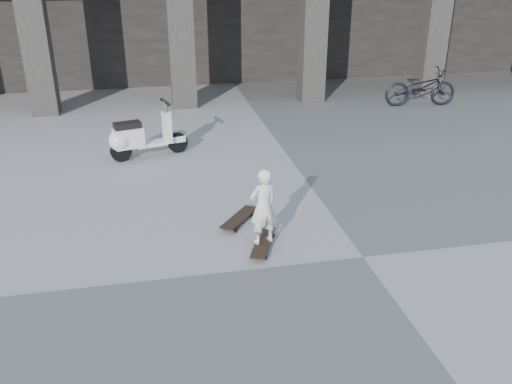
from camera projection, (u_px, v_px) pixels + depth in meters
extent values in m
plane|color=#525250|center=(363.00, 257.00, 7.51)|extent=(90.00, 90.00, 0.00)
cube|color=#2A2723|center=(35.00, 35.00, 13.33)|extent=(0.65, 0.65, 4.00)
cube|color=#2A2723|center=(180.00, 31.00, 13.98)|extent=(0.65, 0.65, 4.00)
cube|color=#2A2723|center=(313.00, 27.00, 14.63)|extent=(0.65, 0.65, 4.00)
cube|color=#2A2723|center=(434.00, 24.00, 15.28)|extent=(0.65, 0.65, 4.00)
cube|color=black|center=(263.00, 242.00, 7.73)|extent=(0.54, 0.94, 0.02)
cube|color=#B2B2B7|center=(267.00, 234.00, 8.04)|extent=(0.20, 0.12, 0.03)
cube|color=#B2B2B7|center=(259.00, 256.00, 7.46)|extent=(0.20, 0.12, 0.03)
cylinder|color=black|center=(260.00, 234.00, 8.06)|extent=(0.05, 0.07, 0.07)
cylinder|color=black|center=(273.00, 235.00, 8.03)|extent=(0.05, 0.07, 0.07)
cylinder|color=black|center=(252.00, 256.00, 7.48)|extent=(0.05, 0.07, 0.07)
cylinder|color=black|center=(266.00, 257.00, 7.45)|extent=(0.05, 0.07, 0.07)
cube|color=black|center=(239.00, 217.00, 8.43)|extent=(0.71, 0.82, 0.02)
cube|color=#B2B2B7|center=(248.00, 212.00, 8.69)|extent=(0.19, 0.16, 0.03)
cube|color=#B2B2B7|center=(230.00, 228.00, 8.19)|extent=(0.19, 0.16, 0.03)
cylinder|color=black|center=(243.00, 212.00, 8.74)|extent=(0.07, 0.08, 0.08)
cylinder|color=black|center=(254.00, 214.00, 8.66)|extent=(0.07, 0.08, 0.08)
cylinder|color=black|center=(224.00, 228.00, 8.24)|extent=(0.07, 0.08, 0.08)
cylinder|color=black|center=(236.00, 230.00, 8.16)|extent=(0.07, 0.08, 0.08)
imported|color=silver|center=(263.00, 207.00, 7.50)|extent=(0.46, 0.37, 1.11)
cylinder|color=black|center=(178.00, 143.00, 11.35)|extent=(0.43, 0.21, 0.42)
cylinder|color=black|center=(121.00, 151.00, 10.86)|extent=(0.43, 0.21, 0.42)
cube|color=silver|center=(151.00, 144.00, 11.09)|extent=(0.68, 0.43, 0.07)
cube|color=silver|center=(129.00, 138.00, 10.82)|extent=(0.64, 0.48, 0.40)
sphere|color=silver|center=(120.00, 140.00, 10.76)|extent=(0.44, 0.44, 0.44)
cube|color=black|center=(127.00, 125.00, 10.72)|extent=(0.58, 0.40, 0.10)
cube|color=silver|center=(167.00, 127.00, 11.11)|extent=(0.19, 0.37, 0.61)
cube|color=silver|center=(177.00, 139.00, 11.31)|extent=(0.34, 0.22, 0.13)
cylinder|color=#B2B2B7|center=(166.00, 109.00, 10.95)|extent=(0.12, 0.12, 0.31)
cylinder|color=black|center=(165.00, 102.00, 10.90)|extent=(0.20, 0.52, 0.06)
sphere|color=white|center=(169.00, 114.00, 11.03)|extent=(0.13, 0.13, 0.13)
imported|color=black|center=(420.00, 87.00, 14.66)|extent=(1.99, 0.87, 1.01)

